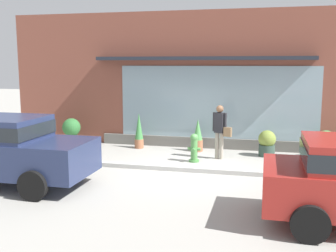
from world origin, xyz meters
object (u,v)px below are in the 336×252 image
(potted_plant_doorstep, at_px, (267,143))
(potted_plant_by_entrance, at_px, (326,143))
(potted_plant_window_right, at_px, (198,136))
(potted_plant_window_left, at_px, (139,131))
(pedestrian_with_handbag, at_px, (220,128))
(potted_plant_low_front, at_px, (72,130))
(fire_hydrant, at_px, (194,148))

(potted_plant_doorstep, relative_size, potted_plant_by_entrance, 0.95)
(potted_plant_window_right, relative_size, potted_plant_window_left, 0.88)
(pedestrian_with_handbag, distance_m, potted_plant_window_left, 3.05)
(potted_plant_window_right, xyz_separation_m, potted_plant_low_front, (-4.50, -0.11, 0.05))
(pedestrian_with_handbag, xyz_separation_m, potted_plant_by_entrance, (3.15, 0.86, -0.48))
(potted_plant_low_front, bearing_deg, potted_plant_doorstep, -0.90)
(potted_plant_doorstep, bearing_deg, potted_plant_low_front, 179.10)
(potted_plant_doorstep, height_order, potted_plant_window_left, potted_plant_window_left)
(potted_plant_window_right, height_order, potted_plant_low_front, potted_plant_window_right)
(fire_hydrant, distance_m, pedestrian_with_handbag, 1.03)
(potted_plant_low_front, bearing_deg, pedestrian_with_handbag, -8.70)
(potted_plant_window_right, bearing_deg, potted_plant_window_left, 179.60)
(potted_plant_window_right, bearing_deg, fire_hydrant, -84.70)
(potted_plant_window_right, bearing_deg, potted_plant_low_front, -178.61)
(fire_hydrant, distance_m, potted_plant_window_right, 1.49)
(fire_hydrant, height_order, potted_plant_low_front, potted_plant_low_front)
(potted_plant_by_entrance, bearing_deg, fire_hydrant, -159.76)
(potted_plant_by_entrance, bearing_deg, potted_plant_low_front, -179.71)
(fire_hydrant, bearing_deg, potted_plant_window_left, 145.50)
(potted_plant_window_left, bearing_deg, fire_hydrant, -34.50)
(fire_hydrant, bearing_deg, potted_plant_by_entrance, 20.24)
(potted_plant_doorstep, bearing_deg, pedestrian_with_handbag, -152.95)
(potted_plant_window_right, distance_m, potted_plant_low_front, 4.50)
(potted_plant_window_right, bearing_deg, potted_plant_by_entrance, -0.95)
(pedestrian_with_handbag, distance_m, potted_plant_low_front, 5.41)
(potted_plant_doorstep, bearing_deg, fire_hydrant, -148.73)
(fire_hydrant, bearing_deg, potted_plant_doorstep, 31.27)
(pedestrian_with_handbag, height_order, potted_plant_doorstep, pedestrian_with_handbag)
(potted_plant_low_front, xyz_separation_m, potted_plant_window_left, (2.46, 0.12, 0.03))
(potted_plant_by_entrance, height_order, potted_plant_window_left, potted_plant_window_left)
(potted_plant_doorstep, relative_size, potted_plant_window_right, 0.76)
(fire_hydrant, xyz_separation_m, potted_plant_window_left, (-2.18, 1.50, 0.15))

